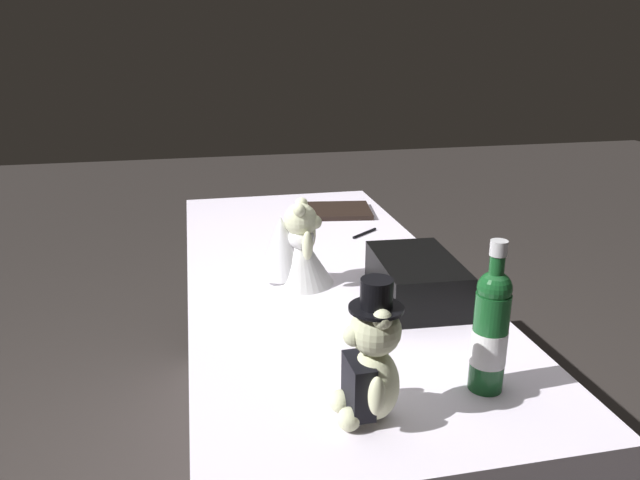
% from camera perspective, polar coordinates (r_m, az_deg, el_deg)
% --- Properties ---
extents(reception_table, '(1.87, 0.80, 0.79)m').
position_cam_1_polar(reception_table, '(2.04, 0.00, -13.32)').
color(reception_table, white).
rests_on(reception_table, ground_plane).
extents(teddy_bear_groom, '(0.14, 0.13, 0.28)m').
position_cam_1_polar(teddy_bear_groom, '(1.14, 4.78, -11.52)').
color(teddy_bear_groom, beige).
rests_on(teddy_bear_groom, reception_table).
extents(teddy_bear_bride, '(0.20, 0.24, 0.25)m').
position_cam_1_polar(teddy_bear_bride, '(1.74, -2.37, -0.87)').
color(teddy_bear_bride, white).
rests_on(teddy_bear_bride, reception_table).
extents(champagne_bottle, '(0.07, 0.07, 0.32)m').
position_cam_1_polar(champagne_bottle, '(1.26, 15.80, -8.11)').
color(champagne_bottle, '#174F23').
rests_on(champagne_bottle, reception_table).
extents(signing_pen, '(0.09, 0.12, 0.01)m').
position_cam_1_polar(signing_pen, '(2.20, 4.31, 0.68)').
color(signing_pen, black).
rests_on(signing_pen, reception_table).
extents(gift_case_black, '(0.34, 0.22, 0.12)m').
position_cam_1_polar(gift_case_black, '(1.66, 9.04, -3.72)').
color(gift_case_black, black).
rests_on(gift_case_black, reception_table).
extents(guestbook, '(0.26, 0.29, 0.02)m').
position_cam_1_polar(guestbook, '(2.46, 1.75, 2.79)').
color(guestbook, black).
rests_on(guestbook, reception_table).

